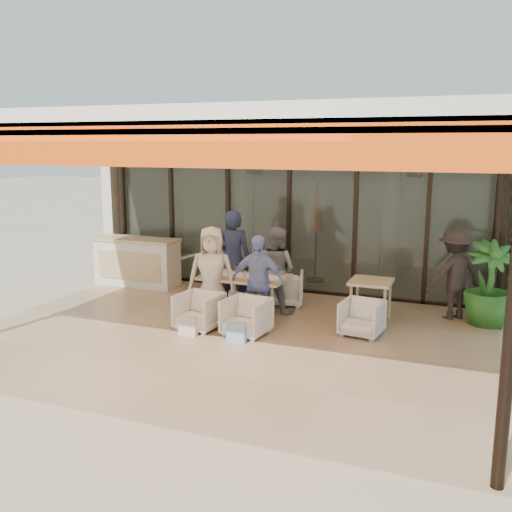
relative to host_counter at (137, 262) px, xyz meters
The scene contains 21 objects.
ground 3.96m from the host_counter, 35.77° to the right, with size 70.00×70.00×0.00m, color #C6B293.
terrace_floor 3.96m from the host_counter, 35.77° to the right, with size 8.00×6.00×0.01m, color tan.
terrace_structure 4.91m from the host_counter, 38.77° to the right, with size 8.00×6.00×3.40m.
glass_storefront 3.43m from the host_counter, 12.47° to the left, with size 8.08×0.10×3.20m.
interior_block 4.71m from the host_counter, 43.39° to the left, with size 9.05×3.62×3.52m.
host_counter is the anchor object (origin of this frame).
dining_table 3.22m from the host_counter, 21.89° to the right, with size 1.50×0.90×0.93m.
chair_far_left 2.60m from the host_counter, ahead, with size 0.63×0.59×0.65m, color silver.
chair_far_right 3.43m from the host_counter, ahead, with size 0.70×0.65×0.72m, color silver.
chair_near_left 3.37m from the host_counter, 39.94° to the right, with size 0.66×0.62×0.68m, color silver.
chair_near_right 4.05m from the host_counter, 32.27° to the right, with size 0.66×0.62×0.68m, color silver.
diner_navy 2.71m from the host_counter, 16.39° to the right, with size 0.67×0.44×1.84m, color #1B233C.
diner_grey 3.51m from the host_counter, 12.50° to the right, with size 0.76×0.60×1.57m, color #5D5D62.
diner_cream 3.08m from the host_counter, 32.75° to the right, with size 0.81×0.53×1.65m, color beige.
diner_periwinkle 3.81m from the host_counter, 25.88° to the right, with size 0.91×0.38×1.56m, color #7888C8.
tote_bag_cream 3.65m from the host_counter, 44.78° to the right, with size 0.30×0.10×0.34m, color silver.
tote_bag_blue 4.28m from the host_counter, 36.82° to the right, with size 0.30×0.10×0.34m, color #99BFD8.
side_table 5.19m from the host_counter, ahead, with size 0.70×0.70×0.74m.
side_chair 5.35m from the host_counter, 16.25° to the right, with size 0.62×0.58×0.64m, color silver.
standing_woman 6.45m from the host_counter, ahead, with size 1.04×0.60×1.61m, color black.
potted_palm 7.00m from the host_counter, ahead, with size 0.81×0.81×1.44m, color #1E5919.
Camera 1 is at (3.55, -7.92, 3.03)m, focal length 40.00 mm.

